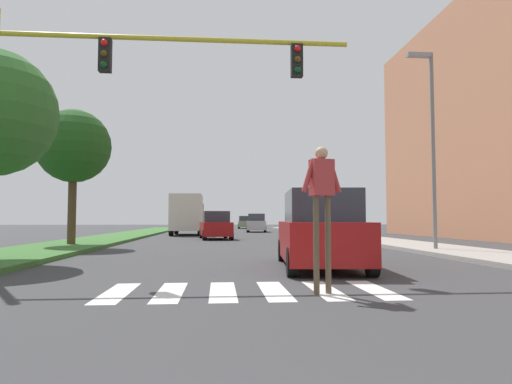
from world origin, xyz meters
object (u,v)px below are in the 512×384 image
object	(u,v)px
sedan_distant	(257,224)
pedestrian_performer	(322,195)
traffic_light_gantry	(102,87)
sedan_far_horizon	(245,223)
tree_far	(73,147)
sedan_midblock	(216,226)
truck_box_delivery	(187,214)
suv_crossing	(320,232)
street_lamp_right	(430,131)

from	to	relation	value
sedan_distant	pedestrian_performer	bearing A→B (deg)	-93.06
traffic_light_gantry	sedan_far_horizon	world-z (taller)	traffic_light_gantry
tree_far	sedan_far_horizon	xyz separation A→B (m)	(10.02, 38.32, -3.73)
sedan_midblock	truck_box_delivery	size ratio (longest dim) A/B	0.67
traffic_light_gantry	sedan_distant	xyz separation A→B (m)	(6.40, 32.66, -3.53)
sedan_distant	suv_crossing	bearing A→B (deg)	-91.89
sedan_midblock	truck_box_delivery	world-z (taller)	truck_box_delivery
street_lamp_right	sedan_far_horizon	bearing A→B (deg)	96.09
sedan_far_horizon	sedan_distant	bearing A→B (deg)	-89.40
traffic_light_gantry	sedan_distant	size ratio (longest dim) A/B	1.91
pedestrian_performer	sedan_far_horizon	world-z (taller)	pedestrian_performer
truck_box_delivery	sedan_far_horizon	bearing A→B (deg)	75.77
sedan_midblock	sedan_far_horizon	xyz separation A→B (m)	(3.67, 30.83, -0.03)
suv_crossing	sedan_midblock	size ratio (longest dim) A/B	1.14
street_lamp_right	suv_crossing	xyz separation A→B (m)	(-5.43, -4.90, -3.66)
truck_box_delivery	sedan_distant	bearing A→B (deg)	51.66
traffic_light_gantry	street_lamp_right	bearing A→B (deg)	27.97
sedan_midblock	suv_crossing	bearing A→B (deg)	-80.52
traffic_light_gantry	sedan_far_horizon	bearing A→B (deg)	82.66
sedan_midblock	pedestrian_performer	bearing A→B (deg)	-84.66
pedestrian_performer	sedan_distant	distance (m)	35.81
traffic_light_gantry	suv_crossing	xyz separation A→B (m)	(5.35, 0.82, -3.41)
street_lamp_right	sedan_far_horizon	distance (m)	43.04
traffic_light_gantry	sedan_midblock	world-z (taller)	traffic_light_gantry
tree_far	street_lamp_right	distance (m)	15.19
pedestrian_performer	sedan_midblock	world-z (taller)	pedestrian_performer
tree_far	sedan_far_horizon	distance (m)	39.79
suv_crossing	traffic_light_gantry	bearing A→B (deg)	-171.25
pedestrian_performer	truck_box_delivery	world-z (taller)	truck_box_delivery
sedan_far_horizon	truck_box_delivery	size ratio (longest dim) A/B	0.74
suv_crossing	truck_box_delivery	world-z (taller)	truck_box_delivery
sedan_distant	sedan_far_horizon	world-z (taller)	sedan_distant
sedan_far_horizon	truck_box_delivery	world-z (taller)	truck_box_delivery
pedestrian_performer	suv_crossing	bearing A→B (deg)	77.61
street_lamp_right	sedan_far_horizon	size ratio (longest dim) A/B	1.62
suv_crossing	sedan_distant	size ratio (longest dim) A/B	1.08
suv_crossing	sedan_far_horizon	size ratio (longest dim) A/B	1.03
traffic_light_gantry	tree_far	bearing A→B (deg)	110.69
tree_far	suv_crossing	distance (m)	13.45
sedan_distant	sedan_far_horizon	size ratio (longest dim) A/B	0.95
truck_box_delivery	tree_far	bearing A→B (deg)	-105.31
traffic_light_gantry	sedan_far_horizon	size ratio (longest dim) A/B	1.81
street_lamp_right	pedestrian_performer	distance (m)	11.22
sedan_far_horizon	truck_box_delivery	xyz separation A→B (m)	(-5.93, -23.40, 0.86)
traffic_light_gantry	truck_box_delivery	world-z (taller)	traffic_light_gantry
sedan_distant	truck_box_delivery	bearing A→B (deg)	-128.34
pedestrian_performer	suv_crossing	size ratio (longest dim) A/B	0.53
tree_far	street_lamp_right	xyz separation A→B (m)	(14.56, -4.30, 0.09)
traffic_light_gantry	pedestrian_performer	distance (m)	6.07
traffic_light_gantry	pedestrian_performer	world-z (taller)	traffic_light_gantry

